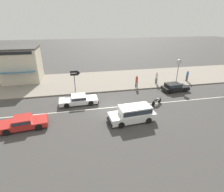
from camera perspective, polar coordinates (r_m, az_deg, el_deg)
ground_plane at (r=19.98m, az=-0.07°, el=-3.74°), size 160.00×160.00×0.00m
lane_centre_stripe at (r=19.98m, az=-0.07°, el=-3.73°), size 50.40×0.14×0.01m
kerb_strip at (r=28.72m, az=-3.92°, el=5.09°), size 68.00×10.00×0.15m
minivan_white_1 at (r=17.20m, az=6.95°, el=-5.58°), size 4.72×2.16×1.56m
sedan_red_2 at (r=18.15m, az=-27.03°, el=-7.71°), size 4.47×2.27×1.06m
hatchback_black_4 at (r=25.91m, az=19.67°, el=2.83°), size 3.76×1.99×1.10m
sedan_white_5 at (r=21.01m, az=-10.82°, el=-1.13°), size 4.58×2.00×1.06m
motorcycle_0 at (r=21.22m, az=14.39°, el=-1.56°), size 1.58×1.04×0.80m
street_clock at (r=27.56m, az=20.90°, el=9.12°), size 0.66×0.22×3.82m
arrow_signboard at (r=23.79m, az=-11.13°, el=7.08°), size 1.31×0.72×2.93m
pedestrian_near_clock at (r=30.45m, az=23.40°, el=6.31°), size 0.34×0.34×1.65m
pedestrian_by_shop at (r=25.55m, az=8.06°, el=5.07°), size 0.34×0.34×1.71m
pedestrian_far_end at (r=27.70m, az=14.35°, el=6.02°), size 0.34×0.34×1.71m
shopfront_mid_block at (r=31.12m, az=-27.45°, el=9.16°), size 5.53×5.38×5.27m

